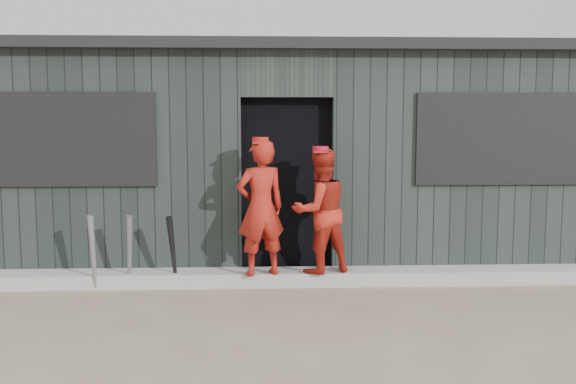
{
  "coord_description": "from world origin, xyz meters",
  "views": [
    {
      "loc": [
        -0.28,
        -4.92,
        1.77
      ],
      "look_at": [
        0.0,
        1.8,
        1.0
      ],
      "focal_mm": 40.0,
      "sensor_mm": 36.0,
      "label": 1
    }
  ],
  "objects_px": {
    "player_red_right": "(320,211)",
    "bat_right": "(173,252)",
    "player_grey_back": "(295,219)",
    "bat_left": "(93,253)",
    "player_red_left": "(261,208)",
    "dugout": "(283,156)",
    "bat_mid": "(129,251)"
  },
  "relations": [
    {
      "from": "player_red_right",
      "to": "bat_right",
      "type": "bearing_deg",
      "value": -21.44
    },
    {
      "from": "player_red_right",
      "to": "player_grey_back",
      "type": "distance_m",
      "value": 0.81
    },
    {
      "from": "bat_left",
      "to": "bat_right",
      "type": "distance_m",
      "value": 0.8
    },
    {
      "from": "player_red_left",
      "to": "player_red_right",
      "type": "bearing_deg",
      "value": 168.17
    },
    {
      "from": "bat_right",
      "to": "player_red_left",
      "type": "relative_size",
      "value": 0.56
    },
    {
      "from": "dugout",
      "to": "player_red_right",
      "type": "bearing_deg",
      "value": -79.26
    },
    {
      "from": "bat_right",
      "to": "player_grey_back",
      "type": "xyz_separation_m",
      "value": [
        1.32,
        0.78,
        0.22
      ]
    },
    {
      "from": "dugout",
      "to": "bat_right",
      "type": "bearing_deg",
      "value": -123.84
    },
    {
      "from": "bat_right",
      "to": "player_red_left",
      "type": "bearing_deg",
      "value": -3.28
    },
    {
      "from": "player_red_left",
      "to": "player_red_right",
      "type": "relative_size",
      "value": 1.08
    },
    {
      "from": "bat_right",
      "to": "player_red_right",
      "type": "distance_m",
      "value": 1.6
    },
    {
      "from": "bat_mid",
      "to": "dugout",
      "type": "bearing_deg",
      "value": 47.84
    },
    {
      "from": "bat_mid",
      "to": "bat_right",
      "type": "relative_size",
      "value": 1.03
    },
    {
      "from": "bat_left",
      "to": "bat_right",
      "type": "xyz_separation_m",
      "value": [
        0.8,
        0.11,
        -0.02
      ]
    },
    {
      "from": "player_red_right",
      "to": "dugout",
      "type": "relative_size",
      "value": 0.16
    },
    {
      "from": "bat_left",
      "to": "bat_mid",
      "type": "bearing_deg",
      "value": 13.93
    },
    {
      "from": "bat_mid",
      "to": "player_red_right",
      "type": "distance_m",
      "value": 2.03
    },
    {
      "from": "bat_mid",
      "to": "dugout",
      "type": "relative_size",
      "value": 0.1
    },
    {
      "from": "bat_mid",
      "to": "dugout",
      "type": "xyz_separation_m",
      "value": [
        1.65,
        1.82,
        0.89
      ]
    },
    {
      "from": "bat_mid",
      "to": "bat_right",
      "type": "bearing_deg",
      "value": 2.85
    },
    {
      "from": "bat_left",
      "to": "dugout",
      "type": "relative_size",
      "value": 0.1
    },
    {
      "from": "bat_left",
      "to": "player_grey_back",
      "type": "relative_size",
      "value": 0.67
    },
    {
      "from": "bat_right",
      "to": "player_red_left",
      "type": "xyz_separation_m",
      "value": [
        0.92,
        -0.05,
        0.46
      ]
    },
    {
      "from": "bat_right",
      "to": "player_red_left",
      "type": "height_order",
      "value": "player_red_left"
    },
    {
      "from": "bat_left",
      "to": "dugout",
      "type": "bearing_deg",
      "value": 43.66
    },
    {
      "from": "player_red_left",
      "to": "player_grey_back",
      "type": "height_order",
      "value": "player_red_left"
    },
    {
      "from": "bat_left",
      "to": "dugout",
      "type": "xyz_separation_m",
      "value": [
        2.0,
        1.91,
        0.88
      ]
    },
    {
      "from": "bat_left",
      "to": "player_grey_back",
      "type": "xyz_separation_m",
      "value": [
        2.12,
        0.89,
        0.2
      ]
    },
    {
      "from": "bat_left",
      "to": "bat_right",
      "type": "height_order",
      "value": "bat_left"
    },
    {
      "from": "bat_right",
      "to": "player_red_right",
      "type": "height_order",
      "value": "player_red_right"
    },
    {
      "from": "bat_left",
      "to": "player_red_right",
      "type": "height_order",
      "value": "player_red_right"
    },
    {
      "from": "player_grey_back",
      "to": "player_red_right",
      "type": "bearing_deg",
      "value": 108.75
    }
  ]
}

